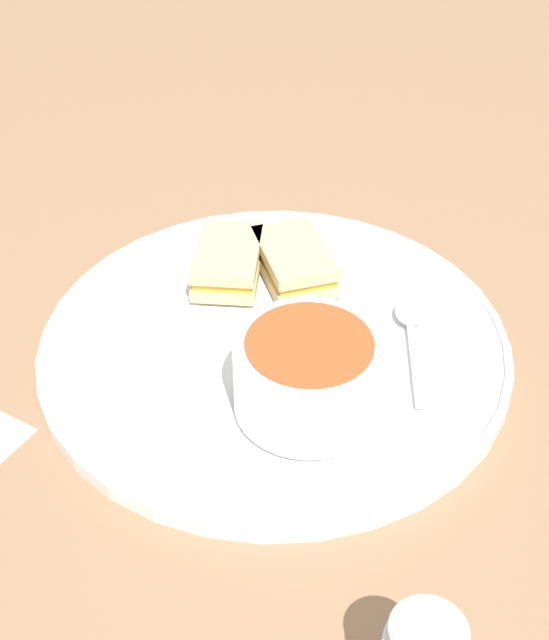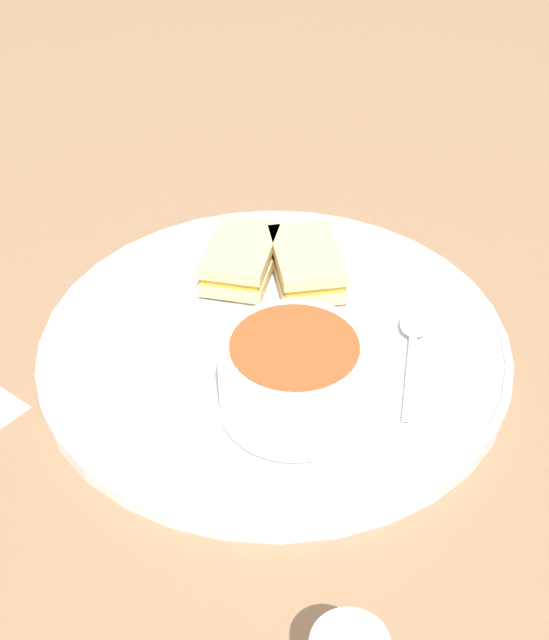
{
  "view_description": "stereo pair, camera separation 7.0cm",
  "coord_description": "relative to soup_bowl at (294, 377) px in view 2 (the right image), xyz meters",
  "views": [
    {
      "loc": [
        -0.49,
        -0.23,
        0.48
      ],
      "look_at": [
        0.0,
        0.0,
        0.03
      ],
      "focal_mm": 50.0,
      "sensor_mm": 36.0,
      "label": 1
    },
    {
      "loc": [
        -0.46,
        -0.29,
        0.48
      ],
      "look_at": [
        0.0,
        0.0,
        0.03
      ],
      "focal_mm": 50.0,
      "sensor_mm": 36.0,
      "label": 2
    }
  ],
  "objects": [
    {
      "name": "ground_plane",
      "position": [
        0.06,
        0.06,
        -0.05
      ],
      "size": [
        2.4,
        2.4,
        0.0
      ],
      "primitive_type": "plane",
      "color": "#8E6B4C"
    },
    {
      "name": "plate",
      "position": [
        0.06,
        0.06,
        -0.04
      ],
      "size": [
        0.38,
        0.38,
        0.02
      ],
      "color": "white",
      "rests_on": "ground_plane"
    },
    {
      "name": "soup_bowl",
      "position": [
        0.0,
        0.0,
        0.0
      ],
      "size": [
        0.11,
        0.11,
        0.06
      ],
      "color": "white",
      "rests_on": "plate"
    },
    {
      "name": "spoon",
      "position": [
        0.12,
        -0.04,
        -0.03
      ],
      "size": [
        0.12,
        0.06,
        0.01
      ],
      "rotation": [
        0.0,
        0.0,
        6.68
      ],
      "color": "silver",
      "rests_on": "plate"
    },
    {
      "name": "sandwich_half_near",
      "position": [
        0.14,
        0.07,
        -0.02
      ],
      "size": [
        0.1,
        0.1,
        0.03
      ],
      "rotation": [
        0.0,
        0.0,
        0.73
      ],
      "color": "#DBBC7F",
      "rests_on": "plate"
    },
    {
      "name": "sandwich_half_far",
      "position": [
        0.12,
        0.13,
        -0.02
      ],
      "size": [
        0.1,
        0.08,
        0.03
      ],
      "rotation": [
        0.0,
        0.0,
        0.35
      ],
      "color": "#DBBC7F",
      "rests_on": "plate"
    }
  ]
}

